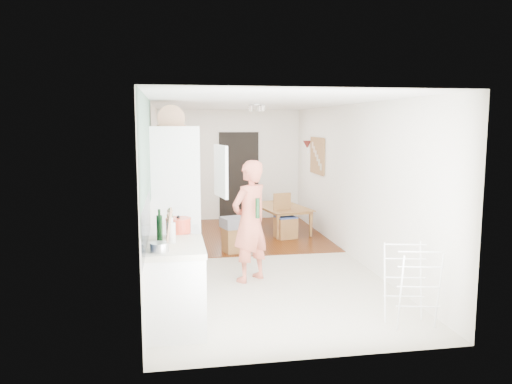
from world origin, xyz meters
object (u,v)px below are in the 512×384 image
object	(u,v)px
person	(250,210)
drying_rack	(411,286)
stool	(234,240)
dining_table	(282,221)
dining_chair	(286,216)

from	to	relation	value
person	drying_rack	bearing A→B (deg)	92.60
stool	drying_rack	world-z (taller)	drying_rack
stool	drying_rack	bearing A→B (deg)	-66.11
person	dining_table	size ratio (longest dim) A/B	1.56
dining_chair	stool	distance (m)	1.43
dining_table	drying_rack	bearing A→B (deg)	173.35
stool	drying_rack	distance (m)	3.74
person	dining_chair	world-z (taller)	person
person	stool	bearing A→B (deg)	-124.69
person	dining_table	bearing A→B (deg)	-146.44
stool	drying_rack	size ratio (longest dim) A/B	0.49
dining_table	drying_rack	xyz separation A→B (m)	(0.33, -4.92, 0.22)
person	stool	xyz separation A→B (m)	(-0.03, 1.56, -0.78)
dining_table	drying_rack	distance (m)	4.93
dining_chair	person	bearing A→B (deg)	-125.22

